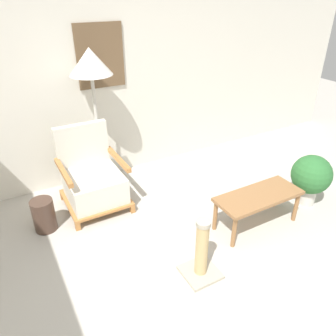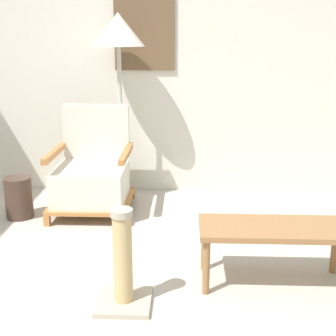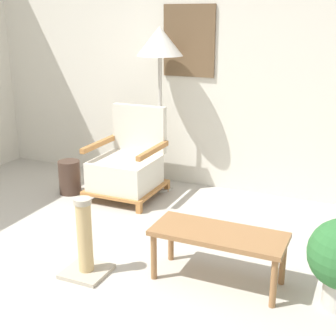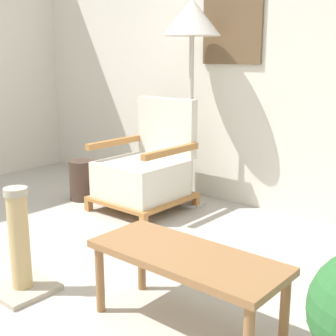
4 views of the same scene
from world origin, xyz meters
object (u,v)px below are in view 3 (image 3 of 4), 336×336
Objects in this scene: armchair at (128,166)px; scratching_post at (85,246)px; floor_lamp at (160,48)px; vase at (70,177)px; coffee_table at (218,239)px.

scratching_post is at bearing -72.57° from armchair.
floor_lamp reaches higher than armchair.
scratching_post is (1.07, -1.31, 0.05)m from vase.
vase is (-1.97, 1.02, -0.15)m from coffee_table.
scratching_post is at bearing -50.84° from vase.
vase is at bearing -163.12° from armchair.
coffee_table reaches higher than vase.
floor_lamp reaches higher than scratching_post.
armchair is 0.64m from vase.
coffee_table is at bearing -41.28° from armchair.
armchair is at bearing 16.88° from vase.
scratching_post reaches higher than coffee_table.
armchair reaches higher than coffee_table.
vase is 0.60× the size of scratching_post.
coffee_table is 2.62× the size of vase.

